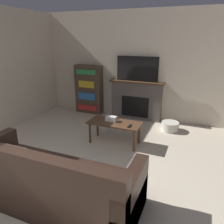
% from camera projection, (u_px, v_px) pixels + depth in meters
% --- Properties ---
extents(wall_back, '(6.03, 0.06, 2.70)m').
position_uv_depth(wall_back, '(136.00, 66.00, 5.57)').
color(wall_back, beige).
rests_on(wall_back, ground_plane).
extents(fireplace, '(1.41, 0.28, 1.00)m').
position_uv_depth(fireplace, '(136.00, 100.00, 5.69)').
color(fireplace, '#605651').
rests_on(fireplace, ground_plane).
extents(tv, '(1.06, 0.03, 0.61)m').
position_uv_depth(tv, '(137.00, 69.00, 5.41)').
color(tv, black).
rests_on(tv, fireplace).
extents(couch, '(2.29, 0.89, 0.90)m').
position_uv_depth(couch, '(50.00, 183.00, 2.78)').
color(couch, black).
rests_on(couch, ground_plane).
extents(coffee_table, '(1.05, 0.47, 0.46)m').
position_uv_depth(coffee_table, '(114.00, 125.00, 4.36)').
color(coffee_table, brown).
rests_on(coffee_table, ground_plane).
extents(tissue_box, '(0.22, 0.12, 0.10)m').
position_uv_depth(tissue_box, '(111.00, 119.00, 4.39)').
color(tissue_box, white).
rests_on(tissue_box, coffee_table).
extents(remote_control, '(0.04, 0.15, 0.02)m').
position_uv_depth(remote_control, '(129.00, 126.00, 4.13)').
color(remote_control, black).
rests_on(remote_control, coffee_table).
extents(bookshelf, '(0.76, 0.29, 1.34)m').
position_uv_depth(bookshelf, '(89.00, 89.00, 6.12)').
color(bookshelf, '#4C3D2D').
rests_on(bookshelf, ground_plane).
extents(storage_basket, '(0.40, 0.40, 0.21)m').
position_uv_depth(storage_basket, '(170.00, 126.00, 5.05)').
color(storage_basket, silver).
rests_on(storage_basket, ground_plane).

